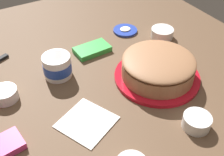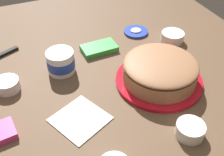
{
  "view_description": "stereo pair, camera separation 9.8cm",
  "coord_description": "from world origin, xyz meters",
  "px_view_note": "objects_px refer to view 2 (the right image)",
  "views": [
    {
      "loc": [
        0.29,
        0.67,
        0.67
      ],
      "look_at": [
        -0.09,
        0.03,
        0.04
      ],
      "focal_mm": 45.21,
      "sensor_mm": 36.0,
      "label": 1
    },
    {
      "loc": [
        0.2,
        0.71,
        0.67
      ],
      "look_at": [
        -0.09,
        0.03,
        0.04
      ],
      "focal_mm": 45.21,
      "sensor_mm": 36.0,
      "label": 2
    }
  ],
  "objects_px": {
    "sprinkle_bowl_green": "(173,37)",
    "candy_box_upper": "(99,48)",
    "sprinkle_bowl_yellow": "(7,85)",
    "frosted_cake": "(160,72)",
    "frosting_tub": "(61,62)",
    "sprinkle_bowl_blue": "(190,129)",
    "frosting_tub_lid": "(136,32)",
    "paper_napkin": "(80,119)"
  },
  "relations": [
    {
      "from": "frosted_cake",
      "to": "candy_box_upper",
      "type": "bearing_deg",
      "value": -64.64
    },
    {
      "from": "sprinkle_bowl_yellow",
      "to": "paper_napkin",
      "type": "bearing_deg",
      "value": 129.29
    },
    {
      "from": "frosting_tub_lid",
      "to": "candy_box_upper",
      "type": "height_order",
      "value": "candy_box_upper"
    },
    {
      "from": "frosting_tub",
      "to": "frosting_tub_lid",
      "type": "relative_size",
      "value": 0.95
    },
    {
      "from": "sprinkle_bowl_green",
      "to": "candy_box_upper",
      "type": "distance_m",
      "value": 0.32
    },
    {
      "from": "frosting_tub_lid",
      "to": "candy_box_upper",
      "type": "distance_m",
      "value": 0.21
    },
    {
      "from": "frosting_tub_lid",
      "to": "sprinkle_bowl_yellow",
      "type": "xyz_separation_m",
      "value": [
        0.58,
        0.17,
        0.02
      ]
    },
    {
      "from": "frosted_cake",
      "to": "sprinkle_bowl_yellow",
      "type": "distance_m",
      "value": 0.53
    },
    {
      "from": "sprinkle_bowl_green",
      "to": "candy_box_upper",
      "type": "xyz_separation_m",
      "value": [
        0.32,
        -0.05,
        -0.01
      ]
    },
    {
      "from": "sprinkle_bowl_green",
      "to": "sprinkle_bowl_yellow",
      "type": "height_order",
      "value": "sprinkle_bowl_green"
    },
    {
      "from": "sprinkle_bowl_green",
      "to": "paper_napkin",
      "type": "distance_m",
      "value": 0.57
    },
    {
      "from": "frosting_tub_lid",
      "to": "sprinkle_bowl_yellow",
      "type": "height_order",
      "value": "sprinkle_bowl_yellow"
    },
    {
      "from": "frosting_tub_lid",
      "to": "paper_napkin",
      "type": "bearing_deg",
      "value": 45.4
    },
    {
      "from": "sprinkle_bowl_green",
      "to": "paper_napkin",
      "type": "relative_size",
      "value": 0.65
    },
    {
      "from": "sprinkle_bowl_yellow",
      "to": "paper_napkin",
      "type": "relative_size",
      "value": 0.56
    },
    {
      "from": "frosted_cake",
      "to": "frosting_tub",
      "type": "bearing_deg",
      "value": -32.9
    },
    {
      "from": "paper_napkin",
      "to": "frosting_tub_lid",
      "type": "bearing_deg",
      "value": -134.6
    },
    {
      "from": "sprinkle_bowl_blue",
      "to": "sprinkle_bowl_yellow",
      "type": "xyz_separation_m",
      "value": [
        0.47,
        -0.41,
        -0.0
      ]
    },
    {
      "from": "frosted_cake",
      "to": "frosting_tub_lid",
      "type": "bearing_deg",
      "value": -102.73
    },
    {
      "from": "sprinkle_bowl_green",
      "to": "sprinkle_bowl_yellow",
      "type": "relative_size",
      "value": 1.15
    },
    {
      "from": "frosted_cake",
      "to": "sprinkle_bowl_yellow",
      "type": "height_order",
      "value": "frosted_cake"
    },
    {
      "from": "frosted_cake",
      "to": "sprinkle_bowl_green",
      "type": "height_order",
      "value": "frosted_cake"
    },
    {
      "from": "sprinkle_bowl_blue",
      "to": "frosting_tub_lid",
      "type": "bearing_deg",
      "value": -100.98
    },
    {
      "from": "frosted_cake",
      "to": "candy_box_upper",
      "type": "distance_m",
      "value": 0.3
    },
    {
      "from": "frosting_tub_lid",
      "to": "sprinkle_bowl_yellow",
      "type": "relative_size",
      "value": 1.29
    },
    {
      "from": "sprinkle_bowl_blue",
      "to": "sprinkle_bowl_green",
      "type": "bearing_deg",
      "value": -116.35
    },
    {
      "from": "sprinkle_bowl_green",
      "to": "paper_napkin",
      "type": "bearing_deg",
      "value": 28.56
    },
    {
      "from": "candy_box_upper",
      "to": "sprinkle_bowl_blue",
      "type": "bearing_deg",
      "value": 97.71
    },
    {
      "from": "frosting_tub_lid",
      "to": "frosted_cake",
      "type": "bearing_deg",
      "value": 77.27
    },
    {
      "from": "frosting_tub_lid",
      "to": "sprinkle_bowl_green",
      "type": "relative_size",
      "value": 1.12
    },
    {
      "from": "frosting_tub",
      "to": "candy_box_upper",
      "type": "distance_m",
      "value": 0.19
    },
    {
      "from": "frosting_tub_lid",
      "to": "paper_napkin",
      "type": "distance_m",
      "value": 0.56
    },
    {
      "from": "frosted_cake",
      "to": "paper_napkin",
      "type": "distance_m",
      "value": 0.32
    },
    {
      "from": "sprinkle_bowl_blue",
      "to": "frosted_cake",
      "type": "bearing_deg",
      "value": -98.51
    },
    {
      "from": "frosting_tub",
      "to": "frosted_cake",
      "type": "bearing_deg",
      "value": 147.1
    },
    {
      "from": "sprinkle_bowl_blue",
      "to": "paper_napkin",
      "type": "relative_size",
      "value": 0.57
    },
    {
      "from": "frosted_cake",
      "to": "sprinkle_bowl_blue",
      "type": "xyz_separation_m",
      "value": [
        0.04,
        0.24,
        -0.02
      ]
    },
    {
      "from": "frosting_tub",
      "to": "candy_box_upper",
      "type": "height_order",
      "value": "frosting_tub"
    },
    {
      "from": "frosted_cake",
      "to": "candy_box_upper",
      "type": "relative_size",
      "value": 2.19
    },
    {
      "from": "candy_box_upper",
      "to": "frosting_tub_lid",
      "type": "bearing_deg",
      "value": -163.97
    },
    {
      "from": "frosting_tub_lid",
      "to": "sprinkle_bowl_blue",
      "type": "height_order",
      "value": "sprinkle_bowl_blue"
    },
    {
      "from": "sprinkle_bowl_blue",
      "to": "frosting_tub",
      "type": "bearing_deg",
      "value": -58.58
    }
  ]
}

